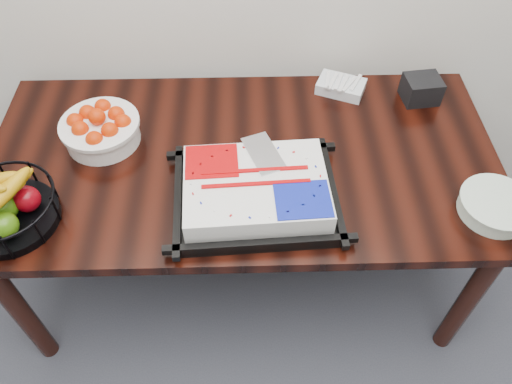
{
  "coord_description": "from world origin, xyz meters",
  "views": [
    {
      "loc": [
        0.02,
        0.78,
        2.01
      ],
      "look_at": [
        0.04,
        1.77,
        0.83
      ],
      "focal_mm": 35.0,
      "sensor_mm": 36.0,
      "label": 1
    }
  ],
  "objects_px": {
    "tangerine_bowl": "(99,124)",
    "fruit_basket": "(4,207)",
    "cake_tray": "(256,191)",
    "napkin_box": "(421,89)",
    "table": "(243,172)",
    "plate_stack": "(495,206)"
  },
  "relations": [
    {
      "from": "tangerine_bowl",
      "to": "fruit_basket",
      "type": "relative_size",
      "value": 0.88
    },
    {
      "from": "cake_tray",
      "to": "tangerine_bowl",
      "type": "height_order",
      "value": "tangerine_bowl"
    },
    {
      "from": "tangerine_bowl",
      "to": "napkin_box",
      "type": "height_order",
      "value": "tangerine_bowl"
    },
    {
      "from": "table",
      "to": "cake_tray",
      "type": "height_order",
      "value": "cake_tray"
    },
    {
      "from": "cake_tray",
      "to": "tangerine_bowl",
      "type": "xyz_separation_m",
      "value": [
        -0.54,
        0.3,
        0.03
      ]
    },
    {
      "from": "fruit_basket",
      "to": "plate_stack",
      "type": "bearing_deg",
      "value": -0.14
    },
    {
      "from": "tangerine_bowl",
      "to": "napkin_box",
      "type": "distance_m",
      "value": 1.21
    },
    {
      "from": "cake_tray",
      "to": "plate_stack",
      "type": "relative_size",
      "value": 2.32
    },
    {
      "from": "cake_tray",
      "to": "napkin_box",
      "type": "bearing_deg",
      "value": 37.4
    },
    {
      "from": "fruit_basket",
      "to": "napkin_box",
      "type": "height_order",
      "value": "fruit_basket"
    },
    {
      "from": "fruit_basket",
      "to": "napkin_box",
      "type": "xyz_separation_m",
      "value": [
        1.42,
        0.56,
        -0.02
      ]
    },
    {
      "from": "cake_tray",
      "to": "plate_stack",
      "type": "height_order",
      "value": "cake_tray"
    },
    {
      "from": "table",
      "to": "tangerine_bowl",
      "type": "distance_m",
      "value": 0.53
    },
    {
      "from": "fruit_basket",
      "to": "plate_stack",
      "type": "height_order",
      "value": "fruit_basket"
    },
    {
      "from": "tangerine_bowl",
      "to": "plate_stack",
      "type": "xyz_separation_m",
      "value": [
        1.3,
        -0.36,
        -0.05
      ]
    },
    {
      "from": "table",
      "to": "fruit_basket",
      "type": "distance_m",
      "value": 0.79
    },
    {
      "from": "tangerine_bowl",
      "to": "cake_tray",
      "type": "bearing_deg",
      "value": -28.65
    },
    {
      "from": "cake_tray",
      "to": "table",
      "type": "bearing_deg",
      "value": 101.57
    },
    {
      "from": "table",
      "to": "plate_stack",
      "type": "xyz_separation_m",
      "value": [
        0.8,
        -0.27,
        0.11
      ]
    },
    {
      "from": "table",
      "to": "plate_stack",
      "type": "distance_m",
      "value": 0.85
    },
    {
      "from": "plate_stack",
      "to": "fruit_basket",
      "type": "bearing_deg",
      "value": 179.86
    },
    {
      "from": "cake_tray",
      "to": "napkin_box",
      "type": "relative_size",
      "value": 4.04
    }
  ]
}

